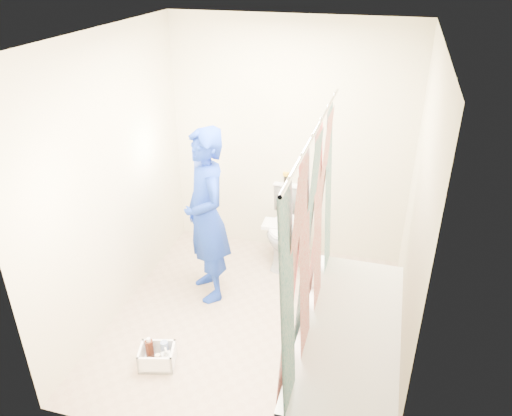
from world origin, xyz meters
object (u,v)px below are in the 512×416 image
(plumber, at_px, (206,217))
(toilet, at_px, (289,226))
(cleaning_caddy, at_px, (158,357))
(bathtub, at_px, (348,351))

(plumber, bearing_deg, toilet, 103.92)
(cleaning_caddy, bearing_deg, toilet, 54.93)
(bathtub, xyz_separation_m, toilet, (-0.78, 1.51, 0.12))
(bathtub, relative_size, plumber, 1.08)
(plumber, bearing_deg, cleaning_caddy, -42.15)
(toilet, height_order, cleaning_caddy, toilet)
(cleaning_caddy, bearing_deg, plumber, 71.63)
(toilet, bearing_deg, cleaning_caddy, -112.01)
(toilet, relative_size, cleaning_caddy, 2.45)
(toilet, xyz_separation_m, cleaning_caddy, (-0.64, -1.76, -0.31))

